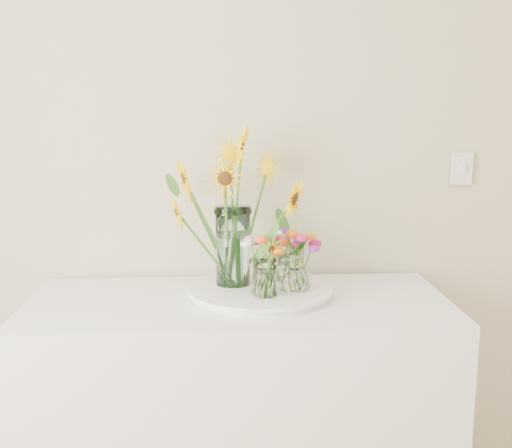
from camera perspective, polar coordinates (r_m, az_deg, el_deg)
name	(u,v)px	position (r m, az deg, el deg)	size (l,w,h in m)	color
counter	(239,425)	(2.32, -1.55, -17.42)	(1.40, 0.60, 0.90)	white
tray	(260,291)	(2.19, 0.37, -6.02)	(0.47, 0.47, 0.03)	white
mason_jar	(233,246)	(2.19, -2.06, -2.00)	(0.12, 0.12, 0.27)	#C2F2F1
sunflower_bouquet	(233,209)	(2.16, -2.09, 1.36)	(0.74, 0.74, 0.53)	yellow
small_vase_a	(265,278)	(2.07, 0.77, -4.80)	(0.08, 0.08, 0.13)	white
wildflower_posy_a	(265,264)	(2.06, 0.77, -3.59)	(0.21, 0.21, 0.22)	orange
small_vase_b	(295,272)	(2.14, 3.48, -4.27)	(0.09, 0.09, 0.13)	white
wildflower_posy_b	(295,259)	(2.12, 3.49, -3.09)	(0.21, 0.21, 0.22)	orange
small_vase_c	(286,268)	(2.25, 2.65, -3.93)	(0.06, 0.06, 0.10)	white
wildflower_posy_c	(286,256)	(2.24, 2.66, -2.82)	(0.18, 0.18, 0.19)	orange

